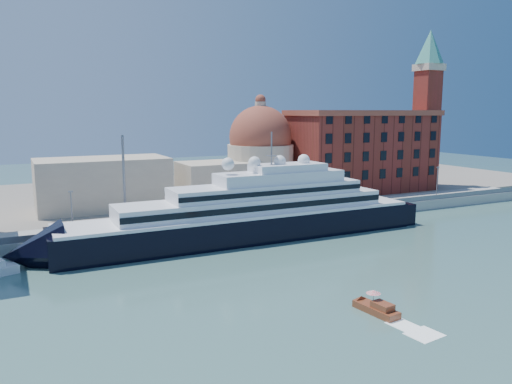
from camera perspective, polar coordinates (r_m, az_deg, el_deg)
ground at (r=78.56m, az=5.31°, el=-9.31°), size 400.00×400.00×0.00m
quay at (r=107.58m, az=-4.21°, el=-3.52°), size 180.00×10.00×2.50m
land at (r=145.77m, az=-10.30°, el=-0.39°), size 260.00×72.00×2.00m
quay_fence at (r=103.12m, az=-3.28°, el=-3.02°), size 180.00×0.10×1.20m
superyacht at (r=96.64m, az=-2.36°, el=-3.16°), size 82.00×11.37×24.51m
water_taxi at (r=65.40m, az=13.67°, el=-12.75°), size 2.83×6.49×2.98m
warehouse at (r=147.51m, az=12.07°, el=4.67°), size 43.00×19.00×23.25m
campanile at (r=163.12m, az=18.99°, el=10.05°), size 8.40×8.40×47.00m
church at (r=130.13m, az=-5.60°, el=2.98°), size 66.00×18.00×25.50m
lamp_posts at (r=100.36m, az=-10.61°, el=0.41°), size 120.80×2.40×18.00m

